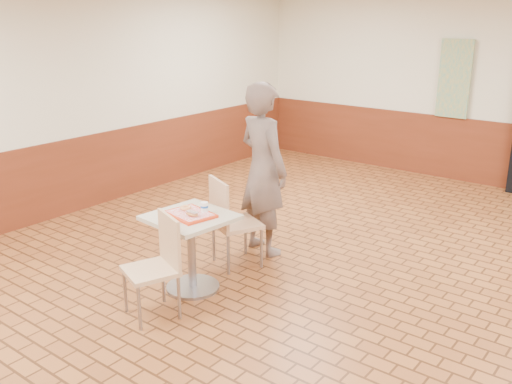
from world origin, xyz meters
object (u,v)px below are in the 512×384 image
Objects in this scene: customer at (263,169)px; serving_tray at (190,214)px; ring_donut at (186,208)px; long_john_donut at (192,214)px; paper_cup at (204,207)px; chair_main_back at (230,218)px; chair_main_front at (158,261)px; main_table at (191,240)px.

customer reaches higher than serving_tray.
ring_donut is 0.73× the size of long_john_donut.
paper_cup is at bearing 111.18° from customer.
chair_main_back is at bearing 104.40° from paper_cup.
long_john_donut is at bearing -27.53° from ring_donut.
ring_donut is (-0.05, -0.60, 0.27)m from chair_main_back.
chair_main_front is 0.67m from ring_donut.
chair_main_back is at bearing 94.80° from main_table.
ring_donut is at bearing 157.96° from serving_tray.
main_table is 0.79× the size of chair_main_back.
customer is (0.02, 0.54, 0.41)m from chair_main_back.
long_john_donut is (0.07, -0.05, 0.30)m from main_table.
serving_tray is at bearing 145.88° from long_john_donut.
main_table is 0.31m from long_john_donut.
long_john_donut is at bearing -92.65° from paper_cup.
long_john_donut is (0.17, -0.09, 0.00)m from ring_donut.
serving_tray is 0.11m from ring_donut.
paper_cup is (0.08, 0.11, 0.06)m from serving_tray.
long_john_donut is (-0.03, 0.47, 0.30)m from chair_main_front.
main_table is 0.40× the size of customer.
serving_tray is at bearing 90.00° from main_table.
customer is at bearing 115.45° from chair_main_front.
ring_donut is (-0.10, 0.04, 0.03)m from serving_tray.
chair_main_back is 8.75× the size of ring_donut.
chair_main_back is at bearing 118.76° from chair_main_front.
main_table is 8.35× the size of paper_cup.
ring_donut is at bearing 157.96° from main_table.
long_john_donut is (0.07, -0.05, 0.03)m from serving_tray.
paper_cup reaches higher than ring_donut.
chair_main_back reaches higher than chair_main_front.
serving_tray is 0.10m from long_john_donut.
chair_main_front is 0.56m from long_john_donut.
paper_cup is at bearing 113.21° from chair_main_front.
chair_main_back reaches higher than ring_donut.
serving_tray is at bearing 122.43° from chair_main_front.
chair_main_back is (-0.05, 0.64, 0.03)m from main_table.
paper_cup is at bearing 21.67° from ring_donut.
chair_main_front is at bearing -87.67° from paper_cup.
main_table is 6.88× the size of ring_donut.
paper_cup is at bearing 129.36° from chair_main_back.
chair_main_front is 6.08× the size of long_john_donut.
main_table is at bearing 122.43° from chair_main_front.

